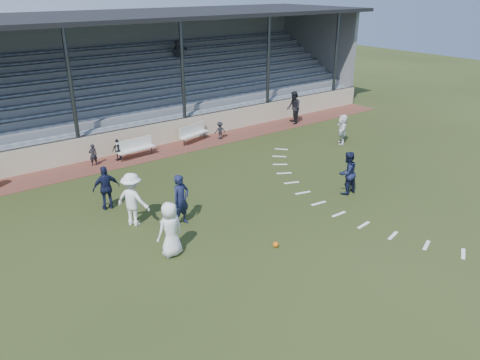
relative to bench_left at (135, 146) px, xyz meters
name	(u,v)px	position (x,y,z in m)	size (l,w,h in m)	color
ground	(283,237)	(0.60, -10.48, -0.58)	(90.00, 90.00, 0.00)	#2C3716
cinder_track	(147,155)	(0.60, 0.02, -0.57)	(34.00, 2.00, 0.02)	brown
retaining_wall	(137,139)	(0.60, 1.07, 0.02)	(34.00, 0.18, 1.20)	beige
bench_left	(135,146)	(0.00, 0.00, 0.00)	(2.03, 0.62, 0.95)	silver
bench_right	(193,132)	(3.66, 0.41, 0.00)	(2.03, 1.02, 0.95)	silver
football	(276,245)	(-0.06, -10.86, -0.49)	(0.20, 0.20, 0.20)	orange
player_white_lead	(170,229)	(-3.06, -9.18, 0.34)	(0.91, 0.59, 1.86)	white
player_navy_lead	(181,200)	(-1.72, -7.54, 0.37)	(0.70, 0.46, 1.92)	#151B3B
player_navy_mid	(347,173)	(5.14, -9.32, 0.33)	(0.89, 0.70, 1.84)	#151B3B
player_white_wing	(133,200)	(-3.13, -6.55, 0.42)	(1.30, 0.74, 2.01)	white
player_navy_wing	(106,188)	(-3.40, -4.73, 0.30)	(1.03, 0.43, 1.76)	#151B3B
player_white_back	(342,129)	(10.03, -4.70, 0.23)	(1.51, 0.48, 1.63)	white
official	(294,108)	(10.55, -0.25, 0.44)	(0.98, 0.76, 2.01)	black
sub_left_near	(93,155)	(-2.13, 0.13, -0.03)	(0.39, 0.26, 1.07)	black
sub_left_far	(118,150)	(-0.89, 0.08, -0.02)	(0.64, 0.27, 1.09)	black
sub_right	(220,130)	(5.10, -0.10, -0.07)	(0.64, 0.37, 1.00)	black
grandstand	(100,93)	(0.61, 5.78, 1.62)	(34.60, 9.00, 6.61)	slate
penalty_arc	(361,205)	(4.73, -10.48, -0.58)	(3.89, 14.63, 0.01)	white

